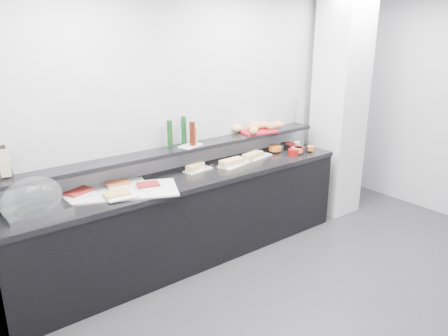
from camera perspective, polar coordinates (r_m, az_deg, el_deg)
ground at (r=4.06m, az=18.74°, el=-17.50°), size 5.00×5.00×0.00m
back_wall at (r=4.78m, az=0.22°, el=6.65°), size 5.00×0.02×2.70m
column at (r=5.59m, az=14.83°, el=7.74°), size 0.50×0.50×2.70m
buffet_cabinet at (r=4.45m, az=-4.55°, el=-6.88°), size 3.60×0.60×0.85m
counter_top at (r=4.28m, az=-4.70°, el=-1.41°), size 3.62×0.62×0.05m
wall_shelf at (r=4.34m, az=-6.06°, el=2.38°), size 3.60×0.25×0.04m
cloche_base at (r=3.74m, az=-23.25°, el=-5.11°), size 0.49×0.33×0.04m
cloche_dome at (r=3.69m, az=-23.75°, el=-3.71°), size 0.58×0.48×0.34m
linen_runner at (r=3.96m, az=-13.05°, el=-2.97°), size 1.04×0.79×0.01m
platter_meat_a at (r=3.93m, az=-18.49°, el=-3.42°), size 0.30×0.20×0.01m
food_meat_a at (r=3.96m, az=-18.44°, el=-2.92°), size 0.26×0.21×0.02m
platter_salmon at (r=4.10m, az=-12.66°, el=-1.98°), size 0.38×0.31×0.01m
food_salmon at (r=4.08m, az=-13.72°, el=-1.91°), size 0.22×0.16×0.02m
platter_cheese at (r=3.81m, az=-13.16°, el=-3.61°), size 0.29×0.21×0.01m
food_cheese at (r=3.82m, az=-13.87°, el=-3.27°), size 0.23×0.16×0.02m
platter_meat_b at (r=3.99m, az=-9.41°, el=-2.32°), size 0.30×0.25×0.01m
food_meat_b at (r=3.98m, az=-9.88°, el=-2.13°), size 0.22×0.18×0.02m
sandwich_plate_left at (r=4.43m, az=-3.41°, el=-0.26°), size 0.32×0.16×0.01m
sandwich_food_left at (r=4.40m, az=-3.78°, el=0.15°), size 0.24×0.16×0.06m
tongs_left at (r=4.49m, az=-1.99°, el=0.20°), size 0.15×0.06×0.01m
sandwich_plate_mid at (r=4.61m, az=1.43°, el=0.51°), size 0.42×0.26×0.01m
sandwich_food_mid at (r=4.55m, az=1.02°, el=0.80°), size 0.27×0.11×0.06m
tongs_mid at (r=4.47m, az=0.69°, el=0.09°), size 0.16×0.01×0.01m
sandwich_plate_right at (r=4.88m, az=4.44°, el=1.48°), size 0.37×0.22×0.01m
sandwich_food_right at (r=4.79m, az=3.77°, el=1.65°), size 0.28×0.16×0.06m
tongs_right at (r=4.84m, az=4.73°, el=1.48°), size 0.16×0.03×0.01m
bowl_glass_fruit at (r=5.13m, az=6.87°, el=2.56°), size 0.17×0.17×0.07m
fill_glass_fruit at (r=5.09m, az=6.69°, el=2.56°), size 0.15×0.15×0.05m
bowl_black_jam at (r=5.25m, az=8.13°, el=2.85°), size 0.19×0.19×0.07m
fill_black_jam at (r=5.25m, az=8.63°, el=2.97°), size 0.15×0.15×0.05m
bowl_glass_cream at (r=5.34m, az=9.50°, el=3.05°), size 0.21×0.21×0.07m
fill_glass_cream at (r=5.32m, az=9.21°, el=3.15°), size 0.14×0.14×0.05m
bowl_red_jam at (r=5.00m, az=9.03°, el=2.04°), size 0.15×0.15×0.07m
fill_red_jam at (r=5.09m, az=9.78°, el=2.43°), size 0.14×0.14×0.05m
bowl_glass_salmon at (r=5.16m, az=9.94°, el=2.49°), size 0.20×0.20×0.07m
fill_glass_salmon at (r=5.06m, az=9.53°, el=2.35°), size 0.17×0.17×0.05m
bowl_black_fruit at (r=5.19m, az=10.85°, el=2.53°), size 0.12×0.12×0.07m
fill_black_fruit at (r=5.16m, az=11.28°, el=2.55°), size 0.11×0.11×0.05m
condiment_tray at (r=4.38m, az=-4.40°, el=2.92°), size 0.27×0.21×0.01m
bottle_green_a at (r=4.32m, az=-7.10°, el=4.49°), size 0.06×0.06×0.26m
bottle_brown at (r=4.34m, az=-4.15°, el=4.48°), size 0.06×0.06×0.24m
bottle_green_b at (r=4.41m, az=-5.28°, el=4.94°), size 0.06×0.06×0.28m
bottle_hot at (r=4.35m, az=-3.90°, el=4.12°), size 0.06×0.06×0.18m
shaker_salt at (r=4.41m, az=-3.75°, el=3.59°), size 0.04×0.04×0.07m
shaker_pepper at (r=4.48m, az=-3.73°, el=3.83°), size 0.05×0.05×0.07m
bread_tray at (r=4.97m, az=4.41°, el=4.81°), size 0.45×0.35×0.02m
bread_roll_nw at (r=4.88m, az=1.76°, el=5.21°), size 0.14×0.09×0.08m
bread_roll_n at (r=5.06m, az=3.97°, el=5.64°), size 0.16×0.14×0.08m
bread_roll_ne at (r=5.03m, az=4.43°, el=5.57°), size 0.16×0.12×0.08m
bread_roll_sw at (r=4.78m, az=3.88°, el=4.90°), size 0.13×0.09×0.08m
bread_roll_s at (r=5.02m, az=6.17°, el=5.49°), size 0.14×0.10×0.08m
bread_roll_se at (r=5.08m, az=7.08°, el=5.61°), size 0.17×0.12×0.08m
bread_roll_midw at (r=4.94m, az=3.88°, el=5.33°), size 0.18×0.15×0.08m
bread_roll_mide at (r=5.06m, az=5.17°, el=5.61°), size 0.17×0.13×0.08m
carafe at (r=5.45m, az=9.86°, el=7.27°), size 0.14×0.14×0.30m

